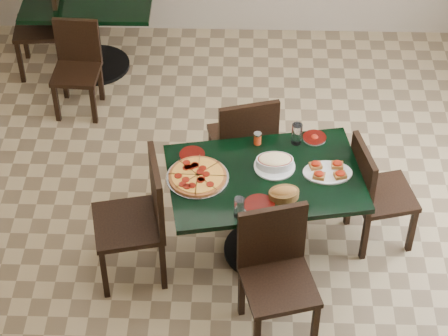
{
  "coord_description": "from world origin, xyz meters",
  "views": [
    {
      "loc": [
        0.05,
        -4.4,
        4.77
      ],
      "look_at": [
        -0.07,
        0.0,
        0.7
      ],
      "focal_mm": 70.0,
      "sensor_mm": 36.0,
      "label": 1
    }
  ],
  "objects_px": {
    "chair_near": "(276,267)",
    "chair_left": "(141,213)",
    "back_table": "(91,18)",
    "chair_right": "(374,190)",
    "back_chair_left": "(48,20)",
    "pepperoni_pizza": "(198,176)",
    "chair_far": "(245,140)",
    "lasagna_casserole": "(275,162)",
    "main_table": "(264,195)",
    "back_chair_near": "(77,62)",
    "bread_basket": "(284,193)",
    "bruschetta_platter": "(328,171)"
  },
  "relations": [
    {
      "from": "chair_far",
      "to": "chair_right",
      "type": "relative_size",
      "value": 1.06
    },
    {
      "from": "pepperoni_pizza",
      "to": "chair_far",
      "type": "bearing_deg",
      "value": 64.57
    },
    {
      "from": "chair_near",
      "to": "lasagna_casserole",
      "type": "relative_size",
      "value": 3.39
    },
    {
      "from": "chair_near",
      "to": "chair_left",
      "type": "bearing_deg",
      "value": 139.0
    },
    {
      "from": "main_table",
      "to": "back_table",
      "type": "distance_m",
      "value": 2.7
    },
    {
      "from": "main_table",
      "to": "back_table",
      "type": "relative_size",
      "value": 1.27
    },
    {
      "from": "chair_near",
      "to": "back_chair_left",
      "type": "height_order",
      "value": "chair_near"
    },
    {
      "from": "chair_near",
      "to": "back_chair_near",
      "type": "xyz_separation_m",
      "value": [
        -1.63,
        2.29,
        -0.09
      ]
    },
    {
      "from": "back_chair_near",
      "to": "pepperoni_pizza",
      "type": "xyz_separation_m",
      "value": [
        1.11,
        -1.71,
        0.32
      ]
    },
    {
      "from": "chair_near",
      "to": "bread_basket",
      "type": "xyz_separation_m",
      "value": [
        0.05,
        0.42,
        0.25
      ]
    },
    {
      "from": "chair_left",
      "to": "bruschetta_platter",
      "type": "bearing_deg",
      "value": 87.79
    },
    {
      "from": "chair_far",
      "to": "chair_near",
      "type": "relative_size",
      "value": 0.99
    },
    {
      "from": "main_table",
      "to": "chair_left",
      "type": "xyz_separation_m",
      "value": [
        -0.83,
        -0.19,
        -0.01
      ]
    },
    {
      "from": "chair_near",
      "to": "chair_left",
      "type": "height_order",
      "value": "chair_left"
    },
    {
      "from": "back_table",
      "to": "back_chair_left",
      "type": "height_order",
      "value": "back_chair_left"
    },
    {
      "from": "back_table",
      "to": "bruschetta_platter",
      "type": "relative_size",
      "value": 3.28
    },
    {
      "from": "bruschetta_platter",
      "to": "chair_far",
      "type": "bearing_deg",
      "value": 132.68
    },
    {
      "from": "chair_right",
      "to": "bread_basket",
      "type": "distance_m",
      "value": 0.8
    },
    {
      "from": "chair_left",
      "to": "lasagna_casserole",
      "type": "relative_size",
      "value": 3.51
    },
    {
      "from": "back_chair_near",
      "to": "lasagna_casserole",
      "type": "relative_size",
      "value": 2.87
    },
    {
      "from": "back_table",
      "to": "pepperoni_pizza",
      "type": "relative_size",
      "value": 2.65
    },
    {
      "from": "back_table",
      "to": "chair_near",
      "type": "height_order",
      "value": "chair_near"
    },
    {
      "from": "pepperoni_pizza",
      "to": "bruschetta_platter",
      "type": "height_order",
      "value": "bruschetta_platter"
    },
    {
      "from": "bread_basket",
      "to": "chair_left",
      "type": "bearing_deg",
      "value": 166.89
    },
    {
      "from": "back_table",
      "to": "back_chair_left",
      "type": "relative_size",
      "value": 1.21
    },
    {
      "from": "chair_near",
      "to": "lasagna_casserole",
      "type": "xyz_separation_m",
      "value": [
        -0.01,
        0.71,
        0.26
      ]
    },
    {
      "from": "back_chair_near",
      "to": "bread_basket",
      "type": "xyz_separation_m",
      "value": [
        1.68,
        -1.88,
        0.34
      ]
    },
    {
      "from": "chair_right",
      "to": "bruschetta_platter",
      "type": "bearing_deg",
      "value": 93.94
    },
    {
      "from": "main_table",
      "to": "back_chair_near",
      "type": "xyz_separation_m",
      "value": [
        -1.56,
        1.67,
        -0.12
      ]
    },
    {
      "from": "main_table",
      "to": "back_chair_near",
      "type": "relative_size",
      "value": 1.76
    },
    {
      "from": "pepperoni_pizza",
      "to": "chair_right",
      "type": "bearing_deg",
      "value": 8.63
    },
    {
      "from": "back_table",
      "to": "chair_right",
      "type": "xyz_separation_m",
      "value": [
        2.29,
        -2.08,
        -0.03
      ]
    },
    {
      "from": "chair_far",
      "to": "lasagna_casserole",
      "type": "xyz_separation_m",
      "value": [
        0.21,
        -0.53,
        0.26
      ]
    },
    {
      "from": "main_table",
      "to": "chair_left",
      "type": "distance_m",
      "value": 0.85
    },
    {
      "from": "back_chair_near",
      "to": "back_chair_left",
      "type": "distance_m",
      "value": 0.62
    },
    {
      "from": "lasagna_casserole",
      "to": "bread_basket",
      "type": "relative_size",
      "value": 1.24
    },
    {
      "from": "main_table",
      "to": "back_chair_left",
      "type": "relative_size",
      "value": 1.54
    },
    {
      "from": "chair_left",
      "to": "lasagna_casserole",
      "type": "xyz_separation_m",
      "value": [
        0.9,
        0.28,
        0.24
      ]
    },
    {
      "from": "pepperoni_pizza",
      "to": "back_chair_left",
      "type": "bearing_deg",
      "value": 122.79
    },
    {
      "from": "chair_left",
      "to": "back_chair_near",
      "type": "bearing_deg",
      "value": -171.02
    },
    {
      "from": "chair_right",
      "to": "lasagna_casserole",
      "type": "xyz_separation_m",
      "value": [
        -0.71,
        -0.06,
        0.3
      ]
    },
    {
      "from": "chair_far",
      "to": "bruschetta_platter",
      "type": "distance_m",
      "value": 0.85
    },
    {
      "from": "chair_far",
      "to": "bruschetta_platter",
      "type": "relative_size",
      "value": 2.78
    },
    {
      "from": "chair_far",
      "to": "chair_near",
      "type": "xyz_separation_m",
      "value": [
        0.21,
        -1.24,
        0.01
      ]
    },
    {
      "from": "chair_right",
      "to": "chair_left",
      "type": "relative_size",
      "value": 0.9
    },
    {
      "from": "chair_near",
      "to": "back_chair_left",
      "type": "bearing_deg",
      "value": 109.45
    },
    {
      "from": "main_table",
      "to": "lasagna_casserole",
      "type": "distance_m",
      "value": 0.25
    },
    {
      "from": "main_table",
      "to": "back_chair_left",
      "type": "height_order",
      "value": "back_chair_left"
    },
    {
      "from": "main_table",
      "to": "chair_far",
      "type": "xyz_separation_m",
      "value": [
        -0.14,
        0.62,
        -0.04
      ]
    },
    {
      "from": "chair_near",
      "to": "chair_right",
      "type": "xyz_separation_m",
      "value": [
        0.7,
        0.77,
        -0.04
      ]
    }
  ]
}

